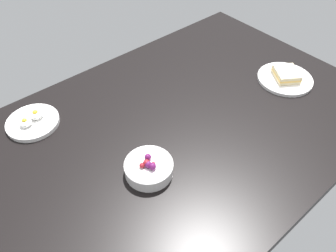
% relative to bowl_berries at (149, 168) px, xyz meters
% --- Properties ---
extents(dining_table, '(1.51, 0.94, 0.04)m').
position_rel_bowl_berries_xyz_m(dining_table, '(0.15, 0.10, -0.04)').
color(dining_table, black).
rests_on(dining_table, ground).
extents(bowl_berries, '(0.14, 0.14, 0.06)m').
position_rel_bowl_berries_xyz_m(bowl_berries, '(0.00, 0.00, 0.00)').
color(bowl_berries, white).
rests_on(bowl_berries, dining_table).
extents(plate_eggs, '(0.17, 0.17, 0.05)m').
position_rel_bowl_berries_xyz_m(plate_eggs, '(-0.17, 0.41, -0.01)').
color(plate_eggs, white).
rests_on(plate_eggs, dining_table).
extents(plate_sandwich, '(0.21, 0.21, 0.04)m').
position_rel_bowl_berries_xyz_m(plate_sandwich, '(0.68, 0.01, -0.01)').
color(plate_sandwich, white).
rests_on(plate_sandwich, dining_table).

